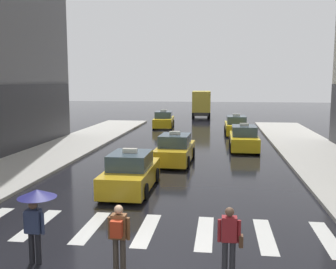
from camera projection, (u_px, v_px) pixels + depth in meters
The scene contains 10 objects.
crosswalk_markings at pixel (147, 230), 12.20m from camera, with size 11.30×2.80×0.01m.
taxi_lead at pixel (131, 173), 16.62m from camera, with size 1.94×4.54×1.80m.
taxi_second at pixel (175, 150), 22.22m from camera, with size 2.05×4.60×1.80m.
taxi_third at pixel (244, 139), 26.50m from camera, with size 1.94×4.55×1.80m.
taxi_fourth at pixel (236, 126), 33.91m from camera, with size 2.00×4.58×1.80m.
taxi_fifth at pixel (164, 120), 39.11m from camera, with size 2.11×4.62×1.80m.
box_truck at pixel (201, 103), 50.07m from camera, with size 2.58×7.63×3.35m.
pedestrian_with_umbrella at pixel (36, 206), 9.74m from camera, with size 0.96×0.96×1.94m.
pedestrian_with_backpack at pixel (119, 233), 9.44m from camera, with size 0.55×0.43×1.65m.
pedestrian_with_handbag at pixel (230, 237), 9.31m from camera, with size 0.60×0.24×1.65m.
Camera 1 is at (2.19, -8.50, 4.60)m, focal length 41.91 mm.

